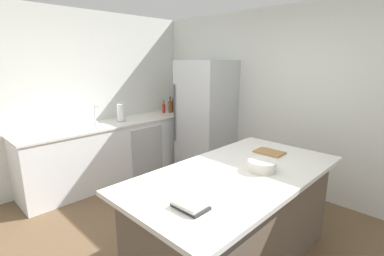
% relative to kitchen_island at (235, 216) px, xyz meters
% --- Properties ---
extents(wall_rear, '(6.00, 0.10, 2.60)m').
position_rel_kitchen_island_xyz_m(wall_rear, '(-0.43, 1.85, 0.84)').
color(wall_rear, silver).
rests_on(wall_rear, ground_plane).
extents(wall_left, '(0.10, 6.00, 2.60)m').
position_rel_kitchen_island_xyz_m(wall_left, '(-2.88, -0.40, 0.84)').
color(wall_left, silver).
rests_on(wall_left, ground_plane).
extents(counter_run_left, '(0.68, 2.91, 0.92)m').
position_rel_kitchen_island_xyz_m(counter_run_left, '(-2.51, 0.26, 0.01)').
color(counter_run_left, white).
rests_on(counter_run_left, ground_plane).
extents(kitchen_island, '(1.10, 2.13, 0.90)m').
position_rel_kitchen_island_xyz_m(kitchen_island, '(0.00, 0.00, 0.00)').
color(kitchen_island, brown).
rests_on(kitchen_island, ground_plane).
extents(refrigerator, '(0.78, 0.76, 1.87)m').
position_rel_kitchen_island_xyz_m(refrigerator, '(-1.65, 1.43, 0.48)').
color(refrigerator, '#B7BABF').
rests_on(refrigerator, ground_plane).
extents(sink_faucet, '(0.15, 0.05, 0.30)m').
position_rel_kitchen_island_xyz_m(sink_faucet, '(-2.56, -0.04, 0.62)').
color(sink_faucet, silver).
rests_on(sink_faucet, counter_run_left).
extents(paper_towel_roll, '(0.14, 0.14, 0.31)m').
position_rel_kitchen_island_xyz_m(paper_towel_roll, '(-2.51, 0.36, 0.60)').
color(paper_towel_roll, gray).
rests_on(paper_towel_roll, counter_run_left).
extents(vinegar_bottle, '(0.06, 0.06, 0.30)m').
position_rel_kitchen_island_xyz_m(vinegar_bottle, '(-2.54, 1.60, 0.58)').
color(vinegar_bottle, '#994C23').
rests_on(vinegar_bottle, counter_run_left).
extents(syrup_bottle, '(0.07, 0.07, 0.24)m').
position_rel_kitchen_island_xyz_m(syrup_bottle, '(-2.55, 1.51, 0.56)').
color(syrup_bottle, '#5B3319').
rests_on(syrup_bottle, counter_run_left).
extents(whiskey_bottle, '(0.07, 0.07, 0.29)m').
position_rel_kitchen_island_xyz_m(whiskey_bottle, '(-2.52, 1.42, 0.58)').
color(whiskey_bottle, brown).
rests_on(whiskey_bottle, counter_run_left).
extents(hot_sauce_bottle, '(0.05, 0.05, 0.23)m').
position_rel_kitchen_island_xyz_m(hot_sauce_bottle, '(-2.58, 1.31, 0.55)').
color(hot_sauce_bottle, red).
rests_on(hot_sauce_bottle, counter_run_left).
extents(cookbook_stack, '(0.23, 0.17, 0.05)m').
position_rel_kitchen_island_xyz_m(cookbook_stack, '(0.14, -0.74, 0.47)').
color(cookbook_stack, '#2D2D33').
rests_on(cookbook_stack, kitchen_island).
extents(mixing_bowl, '(0.25, 0.25, 0.09)m').
position_rel_kitchen_island_xyz_m(mixing_bowl, '(0.14, 0.17, 0.49)').
color(mixing_bowl, silver).
rests_on(mixing_bowl, kitchen_island).
extents(cutting_board, '(0.30, 0.22, 0.02)m').
position_rel_kitchen_island_xyz_m(cutting_board, '(-0.05, 0.66, 0.45)').
color(cutting_board, '#9E7042').
rests_on(cutting_board, kitchen_island).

